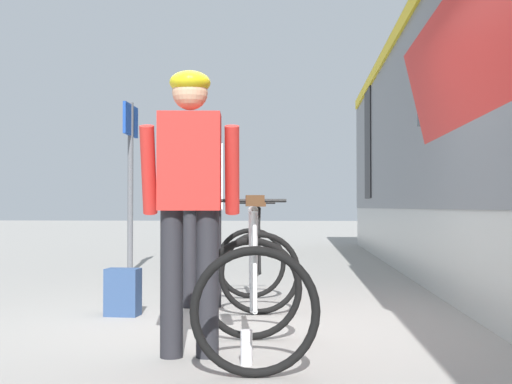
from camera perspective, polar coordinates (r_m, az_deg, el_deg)
name	(u,v)px	position (r m, az deg, el deg)	size (l,w,h in m)	color
ground_plane	(254,325)	(5.31, -0.21, -11.28)	(80.00, 80.00, 0.00)	gray
cyclist_near_in_red	(190,185)	(4.13, -5.68, 0.56)	(0.63, 0.34, 1.76)	#232328
cyclist_far_in_white	(202,193)	(6.17, -4.65, -0.06)	(0.64, 0.36, 1.76)	#232328
bicycle_near_white	(253,291)	(4.15, -0.25, -8.49)	(0.81, 1.13, 0.99)	black
bicycle_far_black	(255,263)	(6.25, -0.08, -6.07)	(0.86, 1.16, 0.99)	black
backpack_on_platform	(123,292)	(5.82, -11.31, -8.39)	(0.28, 0.18, 0.40)	navy
water_bottle_near_the_bikes	(246,348)	(3.98, -0.82, -13.16)	(0.07, 0.07, 0.20)	silver
platform_sign_post	(130,157)	(9.58, -10.68, 2.92)	(0.08, 0.70, 2.40)	#595B60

